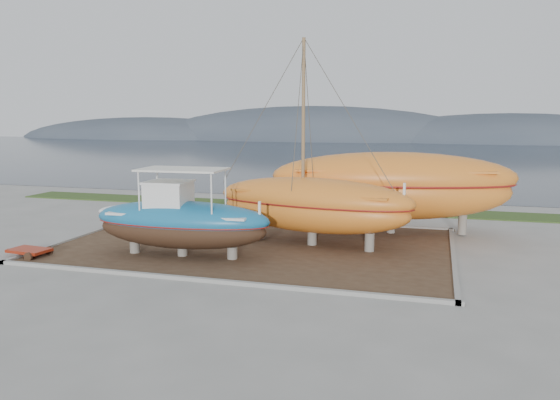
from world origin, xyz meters
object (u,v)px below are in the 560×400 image
(orange_bare_hull, at_px, (392,194))
(white_dinghy, at_px, (136,218))
(orange_sailboat, at_px, (313,144))
(red_trailer, at_px, (30,253))
(blue_caique, at_px, (181,213))

(orange_bare_hull, bearing_deg, white_dinghy, -175.86)
(orange_sailboat, distance_m, red_trailer, 13.59)
(white_dinghy, xyz_separation_m, red_trailer, (-1.57, -6.26, -0.53))
(blue_caique, distance_m, red_trailer, 6.99)
(white_dinghy, distance_m, orange_sailboat, 10.80)
(white_dinghy, height_order, red_trailer, white_dinghy)
(orange_sailboat, bearing_deg, orange_bare_hull, 58.92)
(white_dinghy, distance_m, red_trailer, 6.48)
(red_trailer, bearing_deg, white_dinghy, 81.34)
(white_dinghy, bearing_deg, orange_bare_hull, 10.49)
(orange_bare_hull, distance_m, red_trailer, 17.69)
(blue_caique, height_order, white_dinghy, blue_caique)
(white_dinghy, height_order, orange_sailboat, orange_sailboat)
(blue_caique, distance_m, white_dinghy, 6.70)
(orange_sailboat, height_order, red_trailer, orange_sailboat)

